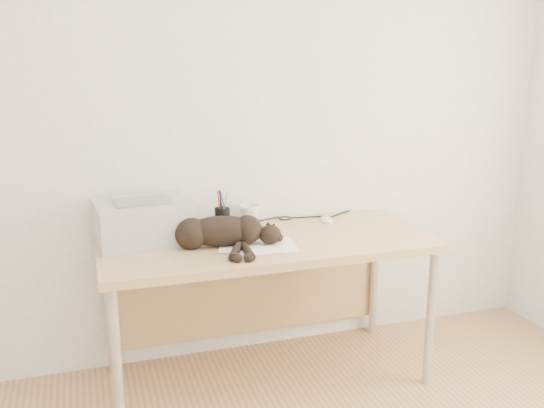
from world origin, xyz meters
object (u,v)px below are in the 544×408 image
object	(u,v)px
cat	(217,233)
mug	(250,215)
desk	(262,259)
pen_cup	(222,218)
printer	(143,221)
mouse	(327,218)

from	to	relation	value
cat	mug	distance (m)	0.40
desk	pen_cup	distance (m)	0.30
mug	pen_cup	distance (m)	0.15
printer	cat	bearing A→B (deg)	-31.54
printer	mug	size ratio (longest dim) A/B	4.10
printer	mouse	world-z (taller)	printer
printer	cat	size ratio (longest dim) A/B	0.69
desk	pen_cup	world-z (taller)	pen_cup
desk	mouse	xyz separation A→B (m)	(0.40, 0.12, 0.15)
desk	cat	world-z (taller)	cat
cat	mouse	bearing A→B (deg)	32.85
pen_cup	mouse	distance (m)	0.57
cat	mug	world-z (taller)	cat
cat	mouse	xyz separation A→B (m)	(0.65, 0.25, -0.05)
printer	mouse	distance (m)	0.98
desk	printer	bearing A→B (deg)	173.06
printer	desk	bearing A→B (deg)	-6.94
mug	mouse	distance (m)	0.42
cat	pen_cup	world-z (taller)	pen_cup
mug	mouse	bearing A→B (deg)	-9.71
printer	mouse	size ratio (longest dim) A/B	4.09
cat	pen_cup	bearing A→B (deg)	84.55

